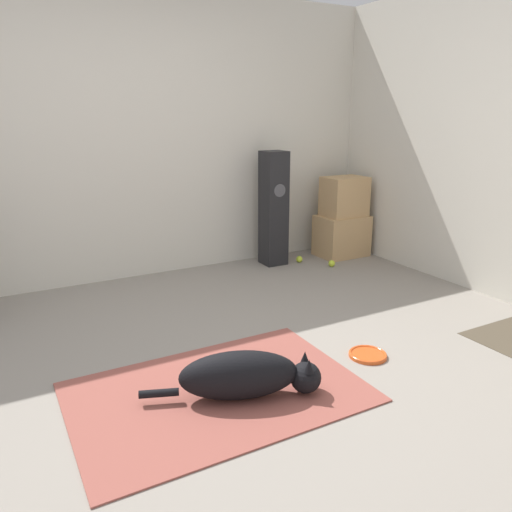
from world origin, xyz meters
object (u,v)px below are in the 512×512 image
(floor_speaker, at_px, (274,209))
(tennis_ball_near_speaker, at_px, (299,259))
(dog, at_px, (247,375))
(tennis_ball_by_boxes, at_px, (332,263))
(cardboard_box_lower, at_px, (342,236))
(cardboard_box_upper, at_px, (344,196))
(frisbee, at_px, (368,355))

(floor_speaker, height_order, tennis_ball_near_speaker, floor_speaker)
(dog, xyz_separation_m, tennis_ball_by_boxes, (1.87, 1.71, -0.11))
(cardboard_box_lower, relative_size, floor_speaker, 0.45)
(dog, relative_size, tennis_ball_near_speaker, 14.16)
(cardboard_box_lower, height_order, cardboard_box_upper, cardboard_box_upper)
(cardboard_box_upper, xyz_separation_m, floor_speaker, (-0.82, 0.09, -0.07))
(frisbee, bearing_deg, floor_speaker, 75.96)
(dog, bearing_deg, tennis_ball_near_speaker, 50.13)
(frisbee, height_order, floor_speaker, floor_speaker)
(frisbee, height_order, cardboard_box_lower, cardboard_box_lower)
(frisbee, xyz_separation_m, cardboard_box_upper, (1.33, 1.96, 0.63))
(dog, relative_size, floor_speaker, 0.82)
(cardboard_box_lower, relative_size, tennis_ball_near_speaker, 7.83)
(tennis_ball_near_speaker, bearing_deg, cardboard_box_upper, 1.20)
(cardboard_box_lower, bearing_deg, tennis_ball_by_boxes, -139.56)
(cardboard_box_upper, bearing_deg, tennis_ball_near_speaker, -178.80)
(cardboard_box_lower, distance_m, tennis_ball_near_speaker, 0.58)
(frisbee, height_order, tennis_ball_near_speaker, tennis_ball_near_speaker)
(dog, relative_size, cardboard_box_upper, 2.13)
(dog, height_order, tennis_ball_by_boxes, dog)
(frisbee, xyz_separation_m, cardboard_box_lower, (1.31, 1.95, 0.21))
(tennis_ball_by_boxes, bearing_deg, floor_speaker, 139.87)
(cardboard_box_upper, bearing_deg, tennis_ball_by_boxes, -140.39)
(tennis_ball_near_speaker, bearing_deg, tennis_ball_by_boxes, -54.72)
(frisbee, distance_m, cardboard_box_lower, 2.36)
(cardboard_box_lower, bearing_deg, floor_speaker, 173.41)
(frisbee, distance_m, tennis_ball_near_speaker, 2.09)
(dog, bearing_deg, cardboard_box_lower, 42.19)
(dog, relative_size, cardboard_box_lower, 1.81)
(frisbee, relative_size, cardboard_box_upper, 0.55)
(cardboard_box_upper, height_order, tennis_ball_by_boxes, cardboard_box_upper)
(floor_speaker, distance_m, tennis_ball_by_boxes, 0.80)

